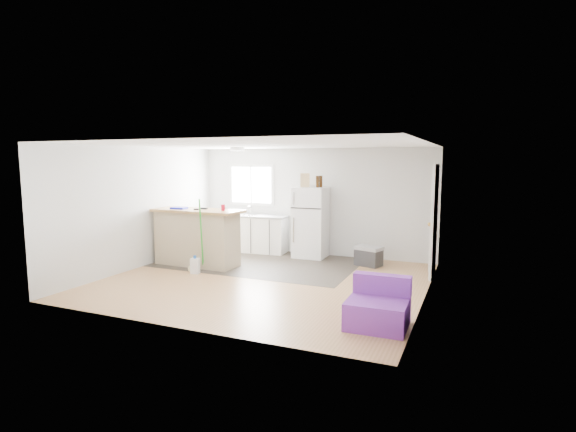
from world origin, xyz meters
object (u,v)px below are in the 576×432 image
object	(u,v)px
blue_tray	(179,208)
bottle_right	(321,181)
bottle_left	(317,182)
purple_seat	(378,308)
cleaner_jug	(195,266)
kitchen_cabinets	(247,233)
peninsula	(197,237)
red_cup	(223,208)
mop	(194,261)
cardboard_box	(305,180)
refrigerator	(311,222)
cooler	(369,256)

from	to	relation	value
blue_tray	bottle_right	bearing A→B (deg)	34.66
bottle_left	bottle_right	distance (m)	0.10
purple_seat	cleaner_jug	world-z (taller)	purple_seat
kitchen_cabinets	bottle_right	distance (m)	2.20
cleaner_jug	peninsula	bearing A→B (deg)	110.56
red_cup	bottle_right	xyz separation A→B (m)	(1.47, 1.63, 0.47)
peninsula	bottle_right	bearing A→B (deg)	40.02
mop	cardboard_box	distance (m)	2.96
purple_seat	bottle_right	xyz separation A→B (m)	(-2.02, 3.59, 1.45)
purple_seat	mop	distance (m)	4.06
mop	bottle_left	world-z (taller)	bottle_left
peninsula	blue_tray	xyz separation A→B (m)	(-0.37, -0.07, 0.59)
cleaner_jug	red_cup	distance (m)	1.26
refrigerator	red_cup	size ratio (longest dim) A/B	12.94
red_cup	bottle_right	size ratio (longest dim) A/B	0.48
red_cup	peninsula	bearing A→B (deg)	-179.15
red_cup	cardboard_box	distance (m)	1.99
cooler	red_cup	bearing A→B (deg)	-135.92
mop	red_cup	bearing A→B (deg)	33.15
bottle_left	cardboard_box	bearing A→B (deg)	173.96
cooler	blue_tray	distance (m)	3.99
kitchen_cabinets	cleaner_jug	distance (m)	2.30
blue_tray	bottle_left	size ratio (longest dim) A/B	1.20
mop	kitchen_cabinets	bearing A→B (deg)	63.85
blue_tray	peninsula	bearing A→B (deg)	10.66
mop	blue_tray	distance (m)	1.25
blue_tray	cardboard_box	size ratio (longest dim) A/B	1.00
kitchen_cabinets	bottle_left	world-z (taller)	bottle_left
kitchen_cabinets	refrigerator	distance (m)	1.63
refrigerator	red_cup	xyz separation A→B (m)	(-1.25, -1.61, 0.43)
cooler	bottle_left	xyz separation A→B (m)	(-1.20, 0.25, 1.48)
purple_seat	kitchen_cabinets	bearing A→B (deg)	135.83
blue_tray	kitchen_cabinets	bearing A→B (deg)	69.45
mop	bottle_left	bearing A→B (deg)	23.30
mop	cardboard_box	world-z (taller)	cardboard_box
cleaner_jug	red_cup	xyz separation A→B (m)	(0.25, 0.63, 1.06)
cooler	bottle_right	world-z (taller)	bottle_right
peninsula	refrigerator	distance (m)	2.48
cleaner_jug	blue_tray	distance (m)	1.37
cooler	cardboard_box	xyz separation A→B (m)	(-1.50, 0.28, 1.50)
peninsula	bottle_left	distance (m)	2.79
refrigerator	mop	size ratio (longest dim) A/B	1.08
kitchen_cabinets	cardboard_box	xyz separation A→B (m)	(1.47, -0.08, 1.26)
kitchen_cabinets	mop	size ratio (longest dim) A/B	1.38
cooler	blue_tray	xyz separation A→B (m)	(-3.62, -1.37, 0.96)
cardboard_box	mop	bearing A→B (deg)	-124.33
refrigerator	peninsula	bearing A→B (deg)	-139.99
purple_seat	mop	xyz separation A→B (m)	(-3.81, 1.41, 0.00)
cleaner_jug	blue_tray	bearing A→B (deg)	133.17
kitchen_cabinets	bottle_right	bearing A→B (deg)	-4.95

